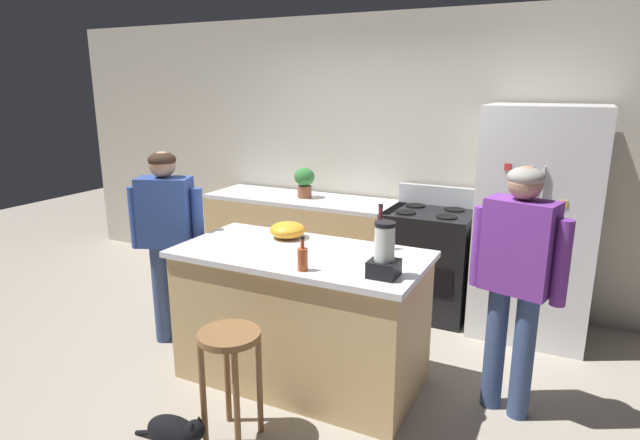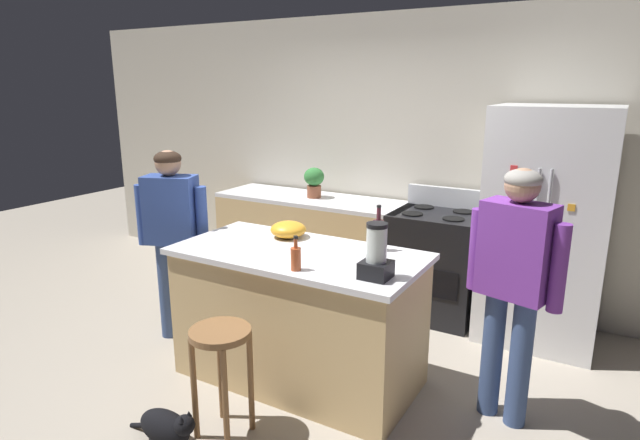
{
  "view_description": "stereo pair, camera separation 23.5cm",
  "coord_description": "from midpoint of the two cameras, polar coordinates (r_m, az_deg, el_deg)",
  "views": [
    {
      "loc": [
        1.62,
        -2.98,
        2.05
      ],
      "look_at": [
        0.0,
        0.3,
        1.1
      ],
      "focal_mm": 29.59,
      "sensor_mm": 36.0,
      "label": 1
    },
    {
      "loc": [
        1.83,
        -2.87,
        2.05
      ],
      "look_at": [
        0.0,
        0.3,
        1.1
      ],
      "focal_mm": 29.59,
      "sensor_mm": 36.0,
      "label": 2
    }
  ],
  "objects": [
    {
      "name": "bottle_cooking_sauce",
      "position": [
        3.19,
        -0.52,
        -4.13
      ],
      "size": [
        0.06,
        0.06,
        0.22
      ],
      "color": "#B24C26",
      "rests_on": "kitchen_island"
    },
    {
      "name": "back_counter_run",
      "position": [
        5.38,
        0.53,
        -2.51
      ],
      "size": [
        2.0,
        0.64,
        0.95
      ],
      "color": "tan",
      "rests_on": "ground_plane"
    },
    {
      "name": "person_by_sink_right",
      "position": [
        3.37,
        22.14,
        -5.44
      ],
      "size": [
        0.59,
        0.31,
        1.59
      ],
      "color": "#384C7A",
      "rests_on": "ground_plane"
    },
    {
      "name": "cat",
      "position": [
        3.39,
        -14.2,
        -20.9
      ],
      "size": [
        0.52,
        0.18,
        0.26
      ],
      "color": "black",
      "rests_on": "ground_plane"
    },
    {
      "name": "refrigerator",
      "position": [
        4.58,
        24.57,
        -0.77
      ],
      "size": [
        0.9,
        0.73,
        1.9
      ],
      "color": "silver",
      "rests_on": "ground_plane"
    },
    {
      "name": "back_wall",
      "position": [
        5.22,
        10.47,
        6.57
      ],
      "size": [
        8.0,
        0.1,
        2.7
      ],
      "primitive_type": "cube",
      "color": "beige",
      "rests_on": "ground_plane"
    },
    {
      "name": "stove_range",
      "position": [
        4.88,
        13.72,
        -4.61
      ],
      "size": [
        0.76,
        0.65,
        1.13
      ],
      "color": "black",
      "rests_on": "ground_plane"
    },
    {
      "name": "potted_plant",
      "position": [
        5.22,
        0.65,
        4.3
      ],
      "size": [
        0.2,
        0.2,
        0.3
      ],
      "color": "brown",
      "rests_on": "back_counter_run"
    },
    {
      "name": "mixing_bowl",
      "position": [
        3.87,
        -1.72,
        -1.04
      ],
      "size": [
        0.26,
        0.26,
        0.12
      ],
      "primitive_type": "ellipsoid",
      "color": "orange",
      "rests_on": "kitchen_island"
    },
    {
      "name": "kitchen_island",
      "position": [
        3.74,
        -0.51,
        -10.31
      ],
      "size": [
        1.7,
        0.86,
        0.95
      ],
      "color": "tan",
      "rests_on": "ground_plane"
    },
    {
      "name": "person_by_island_left",
      "position": [
        4.31,
        -14.16,
        -0.82
      ],
      "size": [
        0.58,
        0.35,
        1.56
      ],
      "color": "#384C7A",
      "rests_on": "ground_plane"
    },
    {
      "name": "bottle_wine",
      "position": [
        3.59,
        8.18,
        -1.51
      ],
      "size": [
        0.08,
        0.08,
        0.32
      ],
      "color": "#471923",
      "rests_on": "kitchen_island"
    },
    {
      "name": "blender_appliance",
      "position": [
        3.08,
        8.3,
        -3.8
      ],
      "size": [
        0.17,
        0.17,
        0.33
      ],
      "color": "black",
      "rests_on": "kitchen_island"
    },
    {
      "name": "bar_stool",
      "position": [
        3.19,
        -8.52,
        -14.14
      ],
      "size": [
        0.36,
        0.36,
        0.68
      ],
      "color": "brown",
      "rests_on": "ground_plane"
    },
    {
      "name": "ground_plane",
      "position": [
        3.97,
        -0.49,
        -16.59
      ],
      "size": [
        14.0,
        14.0,
        0.0
      ],
      "primitive_type": "plane",
      "color": "#9E9384"
    }
  ]
}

